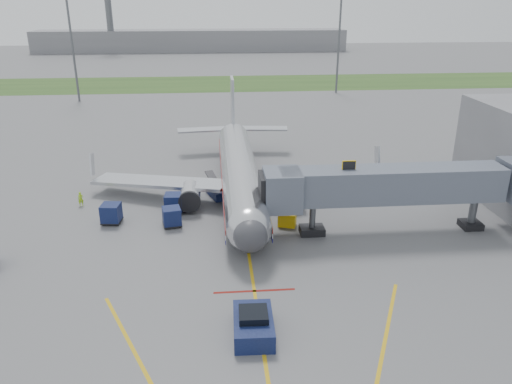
{
  "coord_description": "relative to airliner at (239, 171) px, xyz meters",
  "views": [
    {
      "loc": [
        -2.59,
        -35.24,
        20.13
      ],
      "look_at": [
        1.14,
        7.67,
        3.2
      ],
      "focal_mm": 35.0,
      "sensor_mm": 36.0,
      "label": 1
    }
  ],
  "objects": [
    {
      "name": "airliner",
      "position": [
        0.0,
        0.0,
        0.0
      ],
      "size": [
        32.1,
        35.67,
        10.25
      ],
      "color": "silver",
      "rests_on": "ground"
    },
    {
      "name": "ramp_worker",
      "position": [
        -16.44,
        -1.75,
        -1.9
      ],
      "size": [
        0.63,
        0.52,
        1.49
      ],
      "primitive_type": "imported",
      "rotation": [
        0.0,
        0.0,
        0.34
      ],
      "color": "#97D118",
      "rests_on": "ground"
    },
    {
      "name": "belt_loader",
      "position": [
        -2.52,
        -0.2,
        -2.12
      ],
      "size": [
        2.52,
        4.49,
        2.12
      ],
      "color": "#0D143C",
      "rests_on": "ground"
    },
    {
      "name": "ground",
      "position": [
        -0.0,
        -15.25,
        -2.65
      ],
      "size": [
        400.0,
        400.0,
        0.0
      ],
      "primitive_type": "plane",
      "color": "#565659",
      "rests_on": "ground"
    },
    {
      "name": "baggage_cart_c",
      "position": [
        -6.79,
        -4.25,
        -1.67
      ],
      "size": [
        1.87,
        1.87,
        1.92
      ],
      "color": "#0D143C",
      "rests_on": "ground"
    },
    {
      "name": "apron_markings",
      "position": [
        -0.0,
        -22.65,
        -2.64
      ],
      "size": [
        21.52,
        50.0,
        0.01
      ],
      "color": "gold",
      "rests_on": "ground"
    },
    {
      "name": "light_mast_right",
      "position": [
        25.0,
        59.75,
        8.13
      ],
      "size": [
        2.0,
        0.44,
        20.4
      ],
      "color": "#595B60",
      "rests_on": "ground"
    },
    {
      "name": "control_tower",
      "position": [
        -40.0,
        149.75,
        14.68
      ],
      "size": [
        4.0,
        4.0,
        30.0
      ],
      "color": "#595B60",
      "rests_on": "ground"
    },
    {
      "name": "baggage_cart_a",
      "position": [
        -12.54,
        -6.27,
        -1.68
      ],
      "size": [
        1.94,
        1.94,
        1.89
      ],
      "color": "#0D143C",
      "rests_on": "ground"
    },
    {
      "name": "light_mast_left",
      "position": [
        -30.0,
        54.75,
        8.13
      ],
      "size": [
        2.0,
        0.44,
        20.4
      ],
      "color": "#595B60",
      "rests_on": "ground"
    },
    {
      "name": "distant_terminal",
      "position": [
        -10.0,
        154.75,
        1.35
      ],
      "size": [
        120.0,
        14.0,
        8.0
      ],
      "primitive_type": "cube",
      "color": "slate",
      "rests_on": "ground"
    },
    {
      "name": "baggage_cart_b",
      "position": [
        -6.77,
        -7.44,
        -1.72
      ],
      "size": [
        1.97,
        1.97,
        1.81
      ],
      "color": "#0D143C",
      "rests_on": "ground"
    },
    {
      "name": "ground_power_cart",
      "position": [
        4.0,
        -8.38,
        -2.01
      ],
      "size": [
        1.88,
        1.54,
        1.3
      ],
      "color": "#E7B40D",
      "rests_on": "ground"
    },
    {
      "name": "jet_bridge",
      "position": [
        12.86,
        -10.25,
        1.82
      ],
      "size": [
        25.3,
        4.0,
        6.9
      ],
      "color": "slate",
      "rests_on": "ground"
    },
    {
      "name": "pushback_tug",
      "position": [
        -0.48,
        -24.21,
        -1.93
      ],
      "size": [
        2.62,
        4.17,
        1.71
      ],
      "color": "#0D143C",
      "rests_on": "ground"
    },
    {
      "name": "grass_strip",
      "position": [
        -0.0,
        74.75,
        -2.64
      ],
      "size": [
        300.0,
        25.0,
        0.01
      ],
      "primitive_type": "cube",
      "color": "#2D4C1E",
      "rests_on": "ground"
    }
  ]
}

